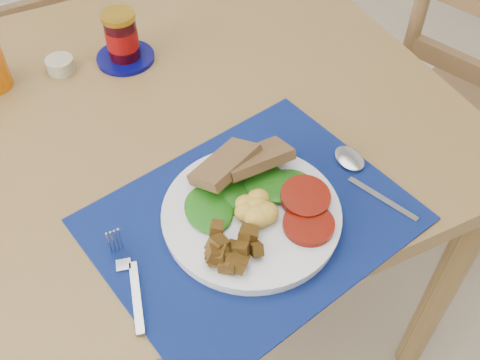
# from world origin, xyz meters

# --- Properties ---
(table) EXTENTS (1.40, 0.90, 0.75)m
(table) POSITION_xyz_m (0.00, 0.20, 0.67)
(table) COLOR brown
(table) RESTS_ON ground
(chair_far) EXTENTS (0.42, 0.40, 1.08)m
(chair_far) POSITION_xyz_m (0.04, 0.87, 0.55)
(chair_far) COLOR brown
(chair_far) RESTS_ON ground
(chair_end) EXTENTS (0.49, 0.50, 1.06)m
(chair_end) POSITION_xyz_m (0.96, 0.14, 0.54)
(chair_end) COLOR brown
(chair_end) RESTS_ON ground
(placemat) EXTENTS (0.53, 0.45, 0.00)m
(placemat) POSITION_xyz_m (0.20, -0.10, 0.75)
(placemat) COLOR black
(placemat) RESTS_ON table
(breakfast_plate) EXTENTS (0.27, 0.27, 0.07)m
(breakfast_plate) POSITION_xyz_m (0.20, -0.11, 0.77)
(breakfast_plate) COLOR silver
(breakfast_plate) RESTS_ON placemat
(fork) EXTENTS (0.04, 0.16, 0.00)m
(fork) POSITION_xyz_m (-0.00, -0.12, 0.76)
(fork) COLOR #B2B5BA
(fork) RESTS_ON placemat
(spoon) EXTENTS (0.06, 0.19, 0.01)m
(spoon) POSITION_xyz_m (0.41, -0.09, 0.76)
(spoon) COLOR #B2B5BA
(spoon) RESTS_ON placemat
(ramekin) EXTENTS (0.06, 0.06, 0.03)m
(ramekin) POSITION_xyz_m (0.03, 0.40, 0.76)
(ramekin) COLOR tan
(ramekin) RESTS_ON table
(jam_on_saucer) EXTENTS (0.12, 0.12, 0.11)m
(jam_on_saucer) POSITION_xyz_m (0.16, 0.38, 0.80)
(jam_on_saucer) COLOR #050651
(jam_on_saucer) RESTS_ON table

